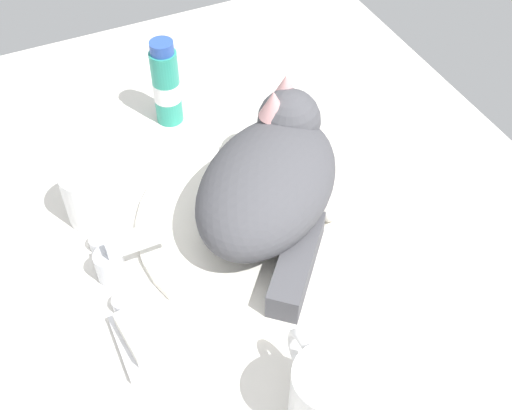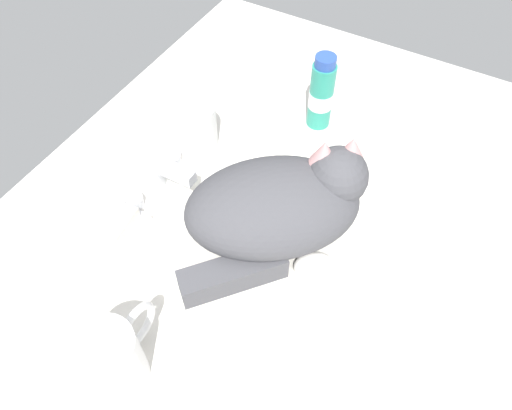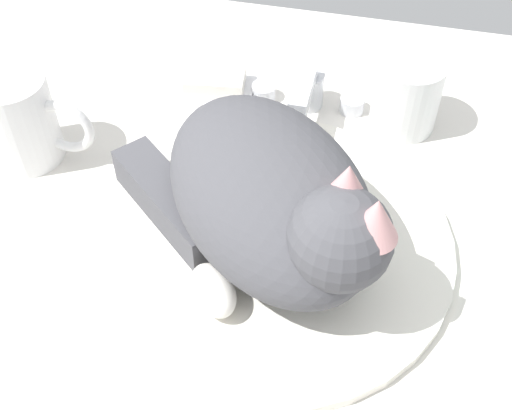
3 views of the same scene
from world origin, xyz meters
The scene contains 8 objects.
ground_plane centered at (0.00, 0.00, -1.50)cm, with size 110.00×82.50×3.00cm, color silver.
sink_basin centered at (0.00, 0.00, 0.57)cm, with size 35.19×35.19×1.15cm, color white.
faucet centered at (0.00, 20.48, 2.74)cm, with size 13.22×9.86×6.34cm.
cat centered at (0.57, -0.95, 7.51)cm, with size 30.87×29.36×14.95cm.
coffee_mug centered at (-27.53, 6.60, 4.99)cm, with size 12.13×7.64×9.98cm.
rinse_cup centered at (11.00, 20.63, 4.14)cm, with size 7.33×7.33×8.29cm.
soap_dish centered at (-10.82, 20.73, 0.60)cm, with size 9.00×6.40×1.20cm, color white.
soap_bar centered at (-10.82, 20.73, 2.23)cm, with size 6.84×4.55×2.06cm, color white.
Camera 3 is at (7.88, -40.09, 51.23)cm, focal length 47.71 mm.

